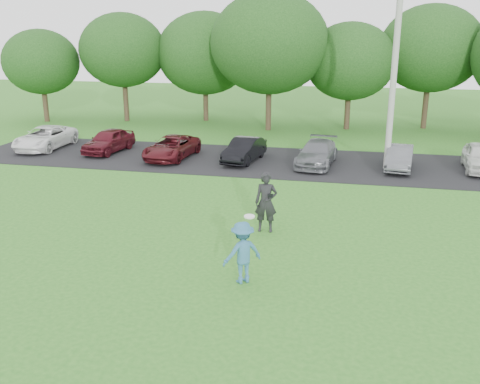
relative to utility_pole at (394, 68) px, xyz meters
name	(u,v)px	position (x,y,z in m)	size (l,w,h in m)	color
ground	(213,275)	(-5.10, -12.78, -4.64)	(100.00, 100.00, 0.00)	#2A6D1F
parking_lot	(280,162)	(-5.10, 0.22, -4.63)	(32.00, 6.50, 0.03)	black
utility_pole	(394,68)	(0.00, 0.00, 0.00)	(0.28, 0.28, 9.29)	#A4A49F
frisbee_player	(242,252)	(-4.24, -12.97, -3.81)	(1.23, 1.15, 1.92)	#31688B
camera_bystander	(266,202)	(-4.25, -9.22, -3.65)	(0.76, 0.53, 1.98)	black
parked_cars	(255,149)	(-6.38, 0.24, -4.03)	(27.94, 4.96, 1.26)	white
tree_row	(327,52)	(-3.58, 9.98, 0.26)	(42.39, 9.85, 8.64)	#38281C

